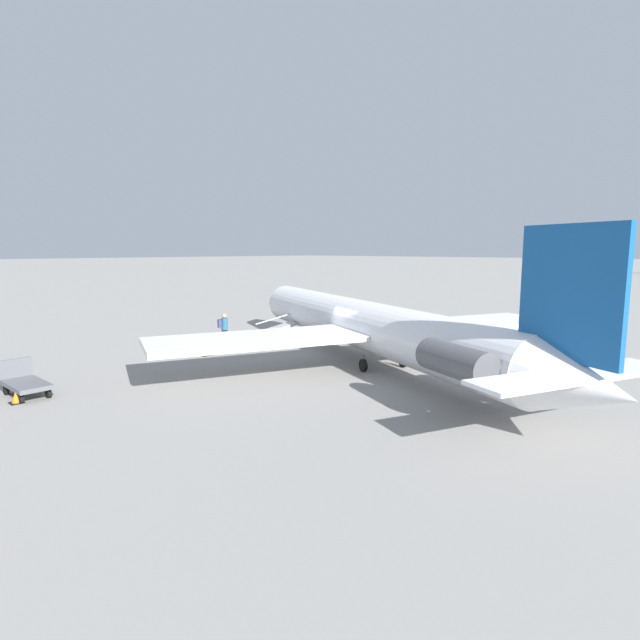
{
  "coord_description": "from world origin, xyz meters",
  "views": [
    {
      "loc": [
        -14.6,
        18.22,
        5.22
      ],
      "look_at": [
        3.16,
        -0.51,
        1.56
      ],
      "focal_mm": 28.0,
      "sensor_mm": 36.0,
      "label": 1
    }
  ],
  "objects_px": {
    "airplane_main": "(370,326)",
    "luggage_cart": "(25,383)",
    "boarding_stairs": "(250,337)",
    "passenger": "(224,327)"
  },
  "relations": [
    {
      "from": "airplane_main",
      "to": "luggage_cart",
      "type": "relative_size",
      "value": 11.23
    },
    {
      "from": "boarding_stairs",
      "to": "luggage_cart",
      "type": "xyz_separation_m",
      "value": [
        -2.09,
        11.89,
        0.1
      ]
    },
    {
      "from": "airplane_main",
      "to": "luggage_cart",
      "type": "bearing_deg",
      "value": 87.67
    },
    {
      "from": "airplane_main",
      "to": "passenger",
      "type": "xyz_separation_m",
      "value": [
        8.56,
        1.93,
        -0.76
      ]
    },
    {
      "from": "luggage_cart",
      "to": "passenger",
      "type": "bearing_deg",
      "value": -77.02
    },
    {
      "from": "airplane_main",
      "to": "passenger",
      "type": "distance_m",
      "value": 8.81
    },
    {
      "from": "boarding_stairs",
      "to": "luggage_cart",
      "type": "distance_m",
      "value": 12.07
    },
    {
      "from": "boarding_stairs",
      "to": "passenger",
      "type": "bearing_deg",
      "value": 175.11
    },
    {
      "from": "boarding_stairs",
      "to": "luggage_cart",
      "type": "bearing_deg",
      "value": -147.49
    },
    {
      "from": "passenger",
      "to": "boarding_stairs",
      "type": "bearing_deg",
      "value": -4.89
    }
  ]
}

